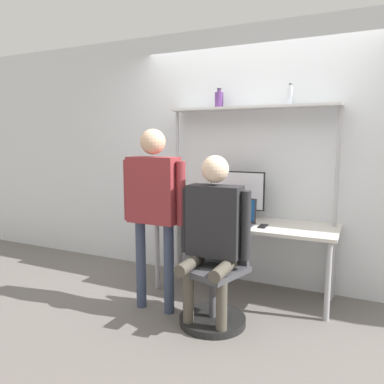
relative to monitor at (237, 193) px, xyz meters
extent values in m
plane|color=slate|center=(0.13, -0.51, -1.00)|extent=(12.00, 12.00, 0.00)
cube|color=silver|center=(0.13, 0.19, 0.35)|extent=(8.00, 0.06, 2.70)
cube|color=beige|center=(0.13, -0.16, -0.28)|extent=(1.79, 0.65, 0.03)
cylinder|color=#A5A5AA|center=(-0.71, -0.43, -0.65)|extent=(0.05, 0.05, 0.70)
cylinder|color=#A5A5AA|center=(0.96, -0.43, -0.65)|extent=(0.05, 0.05, 0.70)
cylinder|color=#A5A5AA|center=(-0.71, 0.10, -0.65)|extent=(0.05, 0.05, 0.70)
cylinder|color=#A5A5AA|center=(0.96, 0.10, -0.65)|extent=(0.05, 0.05, 0.70)
cube|color=silver|center=(0.13, 0.03, 0.86)|extent=(1.70, 0.25, 0.02)
cylinder|color=#B2B2B7|center=(-0.71, 0.03, -0.06)|extent=(0.04, 0.04, 1.86)
cylinder|color=#B2B2B7|center=(0.96, 0.03, -0.06)|extent=(0.04, 0.04, 1.86)
cylinder|color=black|center=(0.00, 0.00, -0.26)|extent=(0.19, 0.19, 0.01)
cylinder|color=black|center=(0.00, 0.00, -0.21)|extent=(0.06, 0.06, 0.09)
cube|color=black|center=(0.00, 0.00, 0.02)|extent=(0.58, 0.01, 0.39)
cube|color=silver|center=(0.00, 0.00, 0.02)|extent=(0.55, 0.02, 0.37)
cube|color=#333338|center=(0.11, -0.31, -0.26)|extent=(0.31, 0.24, 0.01)
cube|color=black|center=(0.11, -0.33, -0.26)|extent=(0.26, 0.13, 0.00)
cube|color=#333338|center=(0.11, -0.21, -0.14)|extent=(0.31, 0.04, 0.24)
cube|color=#194C8C|center=(0.11, -0.21, -0.14)|extent=(0.27, 0.03, 0.21)
cube|color=black|center=(0.35, -0.27, -0.26)|extent=(0.07, 0.15, 0.01)
cube|color=black|center=(0.35, -0.27, -0.26)|extent=(0.06, 0.13, 0.00)
cylinder|color=black|center=(0.10, -0.90, -0.97)|extent=(0.56, 0.56, 0.06)
cylinder|color=#4C4C51|center=(0.10, -0.90, -0.74)|extent=(0.06, 0.06, 0.39)
cube|color=#3F3F44|center=(0.10, -0.90, -0.52)|extent=(0.57, 0.57, 0.05)
cube|color=#3F3F44|center=(0.16, -0.69, -0.27)|extent=(0.41, 0.16, 0.45)
cylinder|color=#4C473D|center=(-0.04, -1.07, -0.75)|extent=(0.09, 0.09, 0.50)
cylinder|color=#4C473D|center=(0.24, -1.07, -0.75)|extent=(0.09, 0.09, 0.50)
cylinder|color=#4C473D|center=(-0.04, -1.04, -0.45)|extent=(0.10, 0.38, 0.10)
cylinder|color=#4C473D|center=(0.24, -1.04, -0.45)|extent=(0.10, 0.38, 0.10)
cube|color=#262628|center=(0.10, -0.87, -0.12)|extent=(0.44, 0.20, 0.59)
cylinder|color=#262628|center=(-0.16, -0.87, -0.13)|extent=(0.08, 0.08, 0.56)
cylinder|color=#262628|center=(0.37, -0.87, -0.13)|extent=(0.08, 0.08, 0.56)
sphere|color=beige|center=(0.10, -0.87, 0.31)|extent=(0.22, 0.22, 0.22)
cylinder|color=#38425B|center=(-0.62, -0.88, -0.59)|extent=(0.09, 0.09, 0.81)
cylinder|color=#38425B|center=(-0.33, -0.88, -0.59)|extent=(0.09, 0.09, 0.81)
cube|color=maroon|center=(-0.47, -0.88, 0.11)|extent=(0.45, 0.20, 0.58)
cylinder|color=maroon|center=(-0.74, -0.88, 0.09)|extent=(0.08, 0.08, 0.55)
cylinder|color=maroon|center=(-0.20, -0.88, 0.09)|extent=(0.08, 0.08, 0.55)
sphere|color=#D8AD8C|center=(-0.47, -0.88, 0.52)|extent=(0.22, 0.22, 0.22)
cylinder|color=silver|center=(0.50, 0.03, 0.95)|extent=(0.06, 0.06, 0.16)
cylinder|color=silver|center=(0.50, 0.03, 1.04)|extent=(0.03, 0.03, 0.03)
cylinder|color=black|center=(0.50, 0.03, 1.06)|extent=(0.03, 0.03, 0.01)
cylinder|color=#593372|center=(-0.22, 0.03, 0.95)|extent=(0.09, 0.09, 0.16)
cylinder|color=#593372|center=(-0.22, 0.03, 1.04)|extent=(0.04, 0.04, 0.03)
cylinder|color=black|center=(-0.22, 0.03, 1.06)|extent=(0.04, 0.04, 0.01)
camera|label=1|loc=(1.22, -3.66, 0.54)|focal=35.00mm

